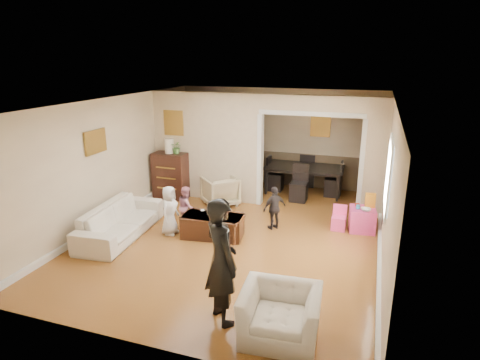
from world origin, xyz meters
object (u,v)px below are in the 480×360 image
(armchair_front, at_px, (280,314))
(play_table, at_px, (362,219))
(coffee_cup, at_px, (216,215))
(child_kneel_b, at_px, (187,207))
(child_toddler, at_px, (275,208))
(armchair_back, at_px, (220,191))
(dining_table, at_px, (304,180))
(sofa, at_px, (120,221))
(table_lamp, at_px, (169,146))
(cyan_cup, at_px, (358,207))
(adult_person, at_px, (221,261))
(dresser, at_px, (171,176))
(child_kneel_a, at_px, (170,210))
(coffee_table, at_px, (213,226))

(armchair_front, xyz_separation_m, play_table, (0.82, 3.72, -0.08))
(coffee_cup, height_order, child_kneel_b, child_kneel_b)
(play_table, bearing_deg, child_toddler, -164.40)
(armchair_back, height_order, dining_table, dining_table)
(sofa, distance_m, child_toddler, 3.07)
(table_lamp, relative_size, cyan_cup, 4.50)
(adult_person, distance_m, child_kneel_b, 3.28)
(armchair_back, distance_m, play_table, 3.30)
(dresser, relative_size, child_kneel_a, 1.15)
(dining_table, bearing_deg, child_kneel_b, -124.41)
(coffee_table, relative_size, adult_person, 0.67)
(coffee_table, xyz_separation_m, dining_table, (1.21, 3.22, 0.13))
(adult_person, bearing_deg, dining_table, -47.86)
(armchair_back, distance_m, coffee_cup, 1.87)
(child_kneel_a, distance_m, child_toddler, 2.10)
(armchair_front, height_order, child_kneel_b, child_kneel_b)
(sofa, height_order, dining_table, dining_table)
(dresser, relative_size, cyan_cup, 14.22)
(dresser, bearing_deg, armchair_back, -4.42)
(sofa, distance_m, coffee_cup, 1.90)
(coffee_table, height_order, play_table, play_table)
(sofa, xyz_separation_m, cyan_cup, (4.39, 1.72, 0.20))
(sofa, bearing_deg, adult_person, -127.64)
(coffee_table, xyz_separation_m, cyan_cup, (2.66, 1.18, 0.30))
(table_lamp, bearing_deg, dresser, 0.00)
(dresser, relative_size, adult_person, 0.66)
(dining_table, distance_m, child_kneel_a, 3.95)
(child_kneel_b, xyz_separation_m, child_toddler, (1.75, 0.45, 0.02))
(dresser, xyz_separation_m, adult_person, (2.97, -4.21, 0.30))
(table_lamp, height_order, cyan_cup, table_lamp)
(coffee_cup, relative_size, adult_person, 0.05)
(coffee_table, relative_size, cyan_cup, 14.51)
(armchair_front, height_order, child_toddler, child_toddler)
(child_kneel_a, bearing_deg, armchair_front, -128.47)
(coffee_table, xyz_separation_m, child_kneel_a, (-0.85, -0.15, 0.28))
(armchair_back, relative_size, armchair_front, 0.77)
(armchair_back, distance_m, table_lamp, 1.67)
(armchair_front, height_order, table_lamp, table_lamp)
(table_lamp, bearing_deg, play_table, -7.24)
(coffee_table, relative_size, child_kneel_a, 1.17)
(dresser, xyz_separation_m, coffee_cup, (1.96, -1.86, -0.09))
(child_kneel_a, bearing_deg, dresser, 28.85)
(cyan_cup, height_order, adult_person, adult_person)
(coffee_cup, relative_size, child_toddler, 0.10)
(child_toddler, bearing_deg, table_lamp, -68.41)
(play_table, bearing_deg, child_kneel_a, -159.11)
(coffee_table, distance_m, play_table, 3.02)
(table_lamp, distance_m, child_toddler, 3.22)
(coffee_cup, bearing_deg, sofa, -165.02)
(table_lamp, relative_size, play_table, 0.73)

